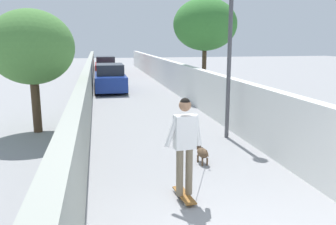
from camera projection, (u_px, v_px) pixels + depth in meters
ground_plane at (136, 96)px, 18.02m from camera, size 80.00×80.00×0.00m
wall_left at (88, 86)px, 15.46m from camera, size 48.00×0.30×1.67m
fence_right at (190, 84)px, 16.39m from camera, size 48.00×0.30×1.66m
tree_right_near at (205, 25)px, 16.97m from camera, size 3.15×3.15×4.92m
tree_left_mid at (32, 48)px, 10.48m from camera, size 2.57×2.57×3.81m
lamp_post at (230, 37)px, 9.79m from camera, size 0.36×0.36×4.36m
skateboard at (184, 195)px, 6.36m from camera, size 0.82×0.28×0.08m
person_skateboarder at (185, 139)px, 6.14m from camera, size 0.26×0.71×1.81m
dog at (202, 152)px, 8.15m from camera, size 2.06×1.02×1.06m
car_near at (110, 78)px, 19.75m from camera, size 4.27×1.80×1.54m
car_far at (106, 66)px, 28.99m from camera, size 4.36×1.80×1.54m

